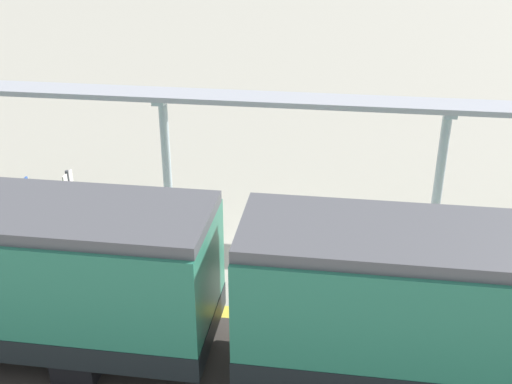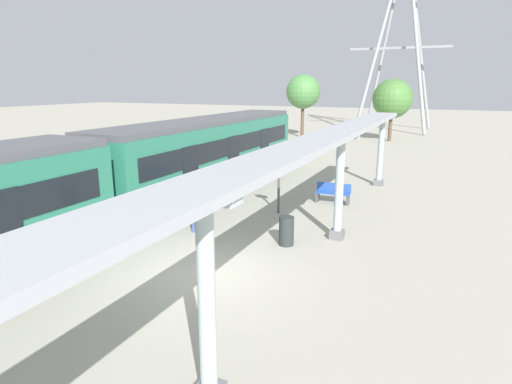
{
  "view_description": "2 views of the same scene",
  "coord_description": "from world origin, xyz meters",
  "px_view_note": "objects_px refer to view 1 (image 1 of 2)",
  "views": [
    {
      "loc": [
        -14.79,
        -1.16,
        8.78
      ],
      "look_at": [
        1.25,
        1.18,
        1.23
      ],
      "focal_mm": 43.35,
      "sensor_mm": 36.0,
      "label": 1
    },
    {
      "loc": [
        5.87,
        -9.27,
        5.04
      ],
      "look_at": [
        0.31,
        2.96,
        1.67
      ],
      "focal_mm": 30.11,
      "sensor_mm": 36.0,
      "label": 2
    }
  ],
  "objects_px": {
    "canopy_pillar_third": "(166,151)",
    "passenger_waiting_near_edge": "(169,250)",
    "platform_info_sign": "(71,199)",
    "canopy_pillar_second": "(441,166)",
    "bench_mid_platform": "(22,198)",
    "trash_bin": "(197,210)"
  },
  "relations": [
    {
      "from": "canopy_pillar_third",
      "to": "passenger_waiting_near_edge",
      "type": "xyz_separation_m",
      "value": [
        -4.72,
        -1.38,
        -0.75
      ]
    },
    {
      "from": "canopy_pillar_third",
      "to": "platform_info_sign",
      "type": "bearing_deg",
      "value": 145.96
    },
    {
      "from": "canopy_pillar_second",
      "to": "bench_mid_platform",
      "type": "bearing_deg",
      "value": 95.73
    },
    {
      "from": "canopy_pillar_third",
      "to": "platform_info_sign",
      "type": "height_order",
      "value": "canopy_pillar_third"
    },
    {
      "from": "platform_info_sign",
      "to": "trash_bin",
      "type": "bearing_deg",
      "value": -64.39
    },
    {
      "from": "passenger_waiting_near_edge",
      "to": "canopy_pillar_third",
      "type": "bearing_deg",
      "value": 16.31
    },
    {
      "from": "bench_mid_platform",
      "to": "passenger_waiting_near_edge",
      "type": "height_order",
      "value": "passenger_waiting_near_edge"
    },
    {
      "from": "canopy_pillar_third",
      "to": "bench_mid_platform",
      "type": "bearing_deg",
      "value": 106.34
    },
    {
      "from": "canopy_pillar_second",
      "to": "canopy_pillar_third",
      "type": "bearing_deg",
      "value": 90.0
    },
    {
      "from": "canopy_pillar_second",
      "to": "canopy_pillar_third",
      "type": "relative_size",
      "value": 1.0
    },
    {
      "from": "trash_bin",
      "to": "platform_info_sign",
      "type": "distance_m",
      "value": 3.66
    },
    {
      "from": "canopy_pillar_third",
      "to": "trash_bin",
      "type": "distance_m",
      "value": 2.26
    },
    {
      "from": "platform_info_sign",
      "to": "bench_mid_platform",
      "type": "bearing_deg",
      "value": 56.63
    },
    {
      "from": "canopy_pillar_second",
      "to": "bench_mid_platform",
      "type": "xyz_separation_m",
      "value": [
        -1.28,
        12.77,
        -1.34
      ]
    },
    {
      "from": "canopy_pillar_second",
      "to": "canopy_pillar_third",
      "type": "distance_m",
      "value": 8.4
    },
    {
      "from": "canopy_pillar_third",
      "to": "trash_bin",
      "type": "relative_size",
      "value": 3.7
    },
    {
      "from": "trash_bin",
      "to": "platform_info_sign",
      "type": "height_order",
      "value": "platform_info_sign"
    },
    {
      "from": "passenger_waiting_near_edge",
      "to": "platform_info_sign",
      "type": "bearing_deg",
      "value": 61.1
    },
    {
      "from": "canopy_pillar_second",
      "to": "bench_mid_platform",
      "type": "relative_size",
      "value": 2.32
    },
    {
      "from": "trash_bin",
      "to": "passenger_waiting_near_edge",
      "type": "height_order",
      "value": "passenger_waiting_near_edge"
    },
    {
      "from": "canopy_pillar_second",
      "to": "passenger_waiting_near_edge",
      "type": "height_order",
      "value": "canopy_pillar_second"
    },
    {
      "from": "canopy_pillar_third",
      "to": "trash_bin",
      "type": "bearing_deg",
      "value": -136.85
    }
  ]
}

